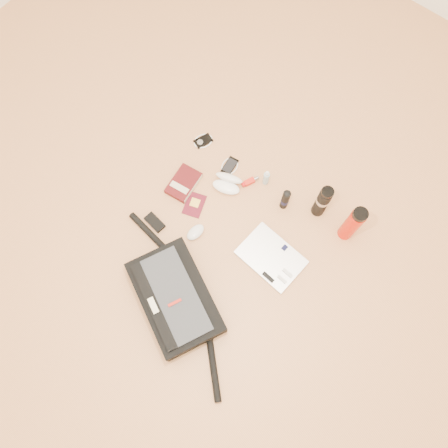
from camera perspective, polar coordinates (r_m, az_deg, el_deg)
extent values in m
plane|color=tan|center=(2.18, -1.12, -3.13)|extent=(4.00, 4.00, 0.00)
cube|color=black|center=(2.08, -6.34, -9.58)|extent=(0.56, 0.47, 0.12)
cube|color=#2E3136|center=(2.01, -6.81, -9.40)|extent=(0.48, 0.37, 0.01)
cube|color=black|center=(2.02, -9.19, -10.49)|extent=(0.41, 0.22, 0.01)
cube|color=beige|center=(2.01, -9.20, -10.48)|extent=(0.08, 0.06, 0.02)
cube|color=#9F1205|center=(2.00, -6.44, -10.20)|extent=(0.04, 0.06, 0.02)
cylinder|color=black|center=(2.21, -9.51, -1.37)|extent=(0.30, 0.06, 0.03)
cylinder|color=black|center=(2.08, -1.40, -18.18)|extent=(0.24, 0.23, 0.03)
cube|color=black|center=(2.24, -9.03, 0.22)|extent=(0.11, 0.06, 0.02)
cube|color=silver|center=(2.17, 6.17, -4.34)|extent=(0.32, 0.23, 0.02)
cube|color=black|center=(2.18, 7.92, -3.08)|extent=(0.02, 0.03, 0.00)
cube|color=silver|center=(2.14, 8.31, -6.35)|extent=(0.06, 0.02, 0.01)
cube|color=silver|center=(2.13, 7.59, -7.17)|extent=(0.05, 0.02, 0.01)
cube|color=black|center=(2.13, 5.80, -6.92)|extent=(0.07, 0.02, 0.01)
cube|color=#460C0E|center=(2.29, -5.31, 5.33)|extent=(0.15, 0.20, 0.03)
cube|color=#C1B998|center=(2.28, -4.03, 4.64)|extent=(0.03, 0.18, 0.03)
cube|color=beige|center=(2.27, -5.85, 4.78)|extent=(0.11, 0.05, 0.00)
cube|color=#500C19|center=(2.26, -3.89, 2.54)|extent=(0.13, 0.15, 0.01)
cube|color=gold|center=(2.26, -3.81, 2.80)|extent=(0.06, 0.06, 0.00)
ellipsoid|color=silver|center=(2.19, -3.75, -1.08)|extent=(0.07, 0.11, 0.03)
ellipsoid|color=white|center=(2.27, 0.28, 4.85)|extent=(0.16, 0.12, 0.04)
ellipsoid|color=white|center=(2.27, 0.68, 6.04)|extent=(0.16, 0.12, 0.08)
ellipsoid|color=black|center=(2.27, -0.41, 5.11)|extent=(0.04, 0.04, 0.01)
ellipsoid|color=black|center=(2.26, 0.97, 4.66)|extent=(0.04, 0.04, 0.01)
cylinder|color=black|center=(2.26, 0.28, 4.90)|extent=(0.02, 0.01, 0.00)
cube|color=black|center=(2.41, -2.73, 10.78)|extent=(0.09, 0.11, 0.01)
cylinder|color=#A5A5A8|center=(2.40, -3.14, 10.64)|extent=(0.04, 0.04, 0.00)
torus|color=white|center=(2.41, -2.73, 10.79)|extent=(0.11, 0.11, 0.01)
cube|color=black|center=(2.34, 0.75, 7.57)|extent=(0.07, 0.11, 0.01)
cube|color=black|center=(2.33, 0.75, 7.64)|extent=(0.06, 0.09, 0.00)
torus|color=white|center=(2.34, 0.75, 7.59)|extent=(0.10, 0.10, 0.01)
cube|color=red|center=(2.29, 3.35, 5.53)|extent=(0.05, 0.06, 0.03)
cube|color=#B70F11|center=(2.29, 2.59, 5.16)|extent=(0.03, 0.02, 0.02)
cylinder|color=#ADADB0|center=(2.30, 4.14, 5.92)|extent=(0.03, 0.04, 0.02)
cylinder|color=#99BFD1|center=(2.27, 5.53, 5.95)|extent=(0.04, 0.04, 0.09)
cylinder|color=silver|center=(2.22, 5.66, 6.55)|extent=(0.03, 0.03, 0.02)
cylinder|color=white|center=(2.21, 5.69, 6.69)|extent=(0.02, 0.02, 0.01)
cylinder|color=black|center=(2.20, 7.99, 3.16)|extent=(0.05, 0.05, 0.16)
cylinder|color=black|center=(2.22, 7.93, 2.99)|extent=(0.05, 0.05, 0.03)
ellipsoid|color=black|center=(2.13, 8.26, 3.96)|extent=(0.04, 0.04, 0.02)
cylinder|color=black|center=(2.19, 12.65, 2.77)|extent=(0.08, 0.08, 0.23)
cylinder|color=#A4A4A6|center=(2.16, 12.80, 3.05)|extent=(0.08, 0.08, 0.03)
cylinder|color=black|center=(2.08, 13.36, 4.05)|extent=(0.07, 0.07, 0.02)
cylinder|color=red|center=(2.17, 16.32, -0.10)|extent=(0.09, 0.09, 0.26)
cylinder|color=black|center=(2.04, 17.38, 1.21)|extent=(0.09, 0.09, 0.03)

